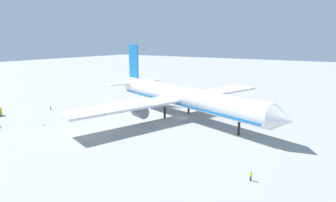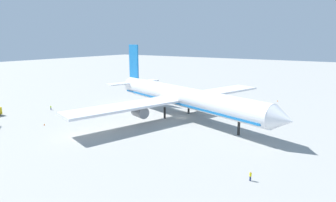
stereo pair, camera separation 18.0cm
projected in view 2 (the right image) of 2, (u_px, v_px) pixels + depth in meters
name	position (u px, v px, depth m)	size (l,w,h in m)	color
ground_plane	(183.00, 118.00, 92.84)	(600.00, 600.00, 0.00)	#9E9E99
airliner	(181.00, 97.00, 92.46)	(72.93, 74.16, 22.96)	white
baggage_cart_0	(163.00, 90.00, 142.92)	(2.99, 2.07, 0.40)	gray
ground_worker_0	(250.00, 176.00, 51.08)	(0.41, 0.41, 1.76)	navy
ground_worker_1	(51.00, 108.00, 103.17)	(0.43, 0.43, 1.64)	navy
traffic_cone_0	(44.00, 124.00, 84.51)	(0.36, 0.36, 0.55)	orange
traffic_cone_2	(278.00, 101.00, 117.27)	(0.36, 0.36, 0.55)	orange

